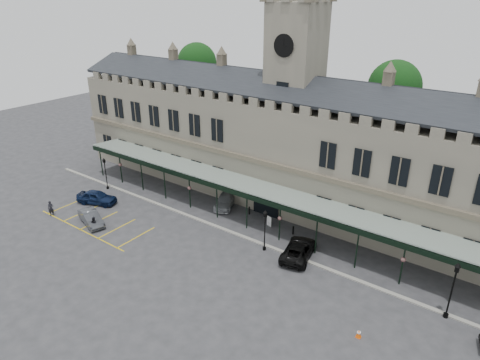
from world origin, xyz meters
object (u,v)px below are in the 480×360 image
Objects in this scene: car_left_a at (97,197)px; person_a at (51,208)px; lamp_post_left at (105,171)px; car_taxi at (226,200)px; station_building at (291,148)px; car_van at (299,250)px; sign_board at (269,221)px; clock_tower at (294,90)px; lamp_post_right at (453,286)px; lamp_post_mid at (265,227)px; traffic_cone at (359,334)px; person_b at (94,224)px; car_left_b at (91,218)px.

car_left_a is 5.13m from person_a.
lamp_post_left is 0.87× the size of car_taxi.
car_taxi is (-5.00, -5.91, -5.77)m from station_building.
station_building is at bearing -67.70° from car_van.
car_left_a reaches higher than sign_board.
car_taxi is at bearing -4.16° from person_a.
clock_tower is 25.02m from lamp_post_right.
clock_tower is 4.62× the size of car_van.
car_van is (26.94, 0.95, -1.74)m from lamp_post_left.
lamp_post_mid reaches higher than car_taxi.
lamp_post_left is at bearing -179.97° from lamp_post_mid.
traffic_cone is 10.75m from car_van.
clock_tower is at bearing 121.40° from sign_board.
person_b reaches higher than car_taxi.
lamp_post_right is at bearing 165.35° from car_van.
car_left_b is 0.81× the size of car_van.
lamp_post_mid is (3.77, -11.08, -3.91)m from station_building.
sign_board is 0.24× the size of car_left_a.
car_left_b is 22.38m from car_van.
car_van is 3.48× the size of person_b.
station_building is at bearing 152.10° from lamp_post_right.
lamp_post_right reaches higher than traffic_cone.
person_a is 6.61m from person_b.
lamp_post_mid is 3.80× the size of sign_board.
car_left_a is 4.92m from car_left_b.
traffic_cone is at bearing 174.64° from person_b.
lamp_post_right reaches higher than person_a.
lamp_post_right is 3.23× the size of person_b.
clock_tower is 25.21m from lamp_post_left.
sign_board is 6.23m from car_van.
traffic_cone is at bearing -70.72° from car_left_b.
car_taxi is (-5.00, -6.00, -12.41)m from clock_tower.
traffic_cone is 0.12× the size of car_van.
lamp_post_left is at bearing -151.07° from sign_board.
clock_tower reaches higher than traffic_cone.
car_left_a is (-17.57, -14.41, -5.67)m from station_building.
car_taxi is (12.57, 8.50, -0.10)m from car_left_a.
sign_board is at bearing 116.93° from lamp_post_mid.
station_building reaches higher than car_left_a.
car_taxi is (-25.17, 4.77, -2.26)m from lamp_post_right.
car_left_b is 1.52m from person_b.
lamp_post_right is (20.17, -10.68, -3.51)m from station_building.
lamp_post_left reaches higher than traffic_cone.
sign_board is at bearing -32.53° from car_taxi.
lamp_post_left is 3.69× the size of sign_board.
lamp_post_right is at bearing 0.59° from lamp_post_left.
car_left_b is at bearing -150.97° from car_taxi.
car_left_b is (-15.69, -10.88, 0.16)m from sign_board.
sign_board is at bearing 168.55° from lamp_post_right.
lamp_post_mid reaches higher than lamp_post_left.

